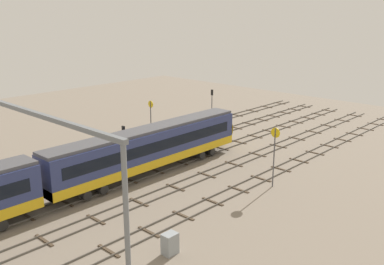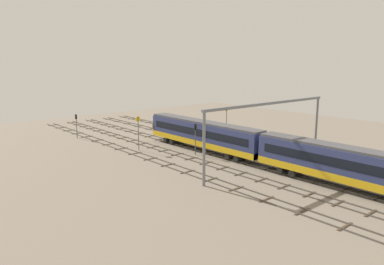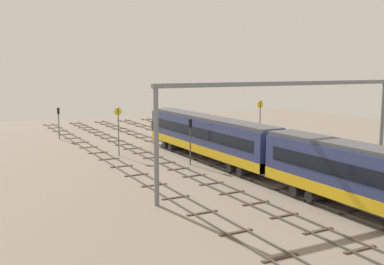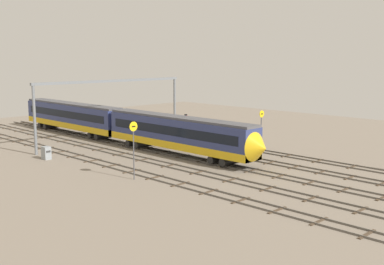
% 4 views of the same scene
% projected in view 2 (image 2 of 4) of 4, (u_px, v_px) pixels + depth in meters
% --- Properties ---
extents(ground_plane, '(103.08, 103.08, 0.00)m').
position_uv_depth(ground_plane, '(206.00, 152.00, 59.99)').
color(ground_plane, gray).
extents(track_near_foreground, '(87.08, 2.40, 0.16)m').
position_uv_depth(track_near_foreground, '(245.00, 143.00, 66.02)').
color(track_near_foreground, '#59544C').
rests_on(track_near_foreground, ground).
extents(track_second_near, '(87.08, 2.40, 0.16)m').
position_uv_depth(track_second_near, '(227.00, 147.00, 63.00)').
color(track_second_near, '#59544C').
rests_on(track_second_near, ground).
extents(track_with_train, '(87.08, 2.40, 0.16)m').
position_uv_depth(track_with_train, '(206.00, 151.00, 59.98)').
color(track_with_train, '#59544C').
rests_on(track_with_train, ground).
extents(track_second_far, '(87.08, 2.40, 0.16)m').
position_uv_depth(track_second_far, '(184.00, 156.00, 56.96)').
color(track_second_far, '#59544C').
rests_on(track_second_far, ground).
extents(track_far_background, '(87.08, 2.40, 0.16)m').
position_uv_depth(track_far_background, '(159.00, 162.00, 53.94)').
color(track_far_background, '#59544C').
rests_on(track_far_background, ground).
extents(train, '(50.40, 3.24, 4.80)m').
position_uv_depth(train, '(260.00, 148.00, 51.41)').
color(train, navy).
rests_on(train, ground).
extents(overhead_gantry, '(0.40, 24.54, 9.08)m').
position_uv_depth(overhead_gantry, '(269.00, 117.00, 50.01)').
color(overhead_gantry, slate).
rests_on(overhead_gantry, ground).
extents(speed_sign_near_foreground, '(0.14, 0.97, 5.92)m').
position_uv_depth(speed_sign_near_foreground, '(226.00, 117.00, 71.52)').
color(speed_sign_near_foreground, '#4C4C51').
rests_on(speed_sign_near_foreground, ground).
extents(speed_sign_mid_trackside, '(0.14, 0.88, 5.65)m').
position_uv_depth(speed_sign_mid_trackside, '(138.00, 129.00, 60.38)').
color(speed_sign_mid_trackside, '#4C4C51').
rests_on(speed_sign_mid_trackside, ground).
extents(signal_light_trackside_approach, '(0.31, 0.32, 4.90)m').
position_uv_depth(signal_light_trackside_approach, '(195.00, 135.00, 57.50)').
color(signal_light_trackside_approach, '#4C4C51').
rests_on(signal_light_trackside_approach, ground).
extents(signal_light_trackside_departure, '(0.31, 0.32, 4.56)m').
position_uv_depth(signal_light_trackside_departure, '(76.00, 123.00, 70.21)').
color(signal_light_trackside_departure, '#4C4C51').
rests_on(signal_light_trackside_departure, ground).
extents(relay_cabinet, '(1.08, 0.82, 1.56)m').
position_uv_depth(relay_cabinet, '(298.00, 145.00, 61.64)').
color(relay_cabinet, gray).
rests_on(relay_cabinet, ground).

